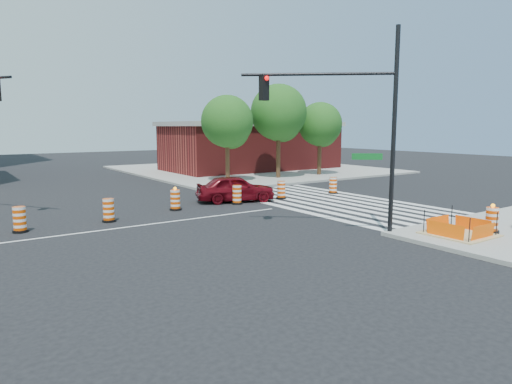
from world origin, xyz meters
TOP-DOWN VIEW (x-y plane):
  - ground at (0.00, 0.00)m, footprint 120.00×120.00m
  - sidewalk_ne at (18.00, 18.00)m, footprint 22.00×22.00m
  - crosswalk_east at (10.95, 0.00)m, footprint 6.75×13.50m
  - lane_centerline at (0.00, 0.00)m, footprint 14.00×0.12m
  - excavation_pit at (9.00, -9.00)m, footprint 2.20×2.20m
  - brick_storefront at (18.00, 18.00)m, footprint 16.50×8.50m
  - red_coupe at (6.70, 3.01)m, footprint 4.67×3.03m
  - signal_pole_se at (6.13, -6.10)m, footprint 4.55×3.80m
  - pit_drum at (10.33, -9.49)m, footprint 0.57×0.57m
  - tree_north_c at (10.63, 10.28)m, footprint 3.78×3.78m
  - tree_north_d at (15.32, 10.28)m, footprint 4.39×4.39m
  - tree_north_e at (19.60, 10.18)m, footprint 3.68×3.64m
  - median_drum_2 at (-4.31, 1.52)m, footprint 0.60×0.60m
  - median_drum_3 at (-0.80, 1.54)m, footprint 0.60×0.60m
  - median_drum_4 at (2.81, 2.47)m, footprint 0.60×0.60m
  - median_drum_5 at (6.32, 2.25)m, footprint 0.60×0.60m
  - median_drum_6 at (9.42, 2.34)m, footprint 0.60×0.60m
  - median_drum_7 at (13.35, 2.12)m, footprint 0.60×0.60m

SIDE VIEW (x-z plane):
  - ground at x=0.00m, z-range 0.00..0.00m
  - lane_centerline at x=0.00m, z-range 0.00..0.01m
  - crosswalk_east at x=10.95m, z-range 0.00..0.01m
  - sidewalk_ne at x=18.00m, z-range 0.00..0.15m
  - excavation_pit at x=9.00m, z-range -0.23..0.67m
  - median_drum_2 at x=-4.31m, z-range -0.03..0.99m
  - median_drum_3 at x=-0.80m, z-range -0.03..0.99m
  - median_drum_5 at x=6.32m, z-range -0.03..0.99m
  - median_drum_6 at x=9.42m, z-range -0.03..0.99m
  - median_drum_7 at x=13.35m, z-range -0.03..0.99m
  - median_drum_4 at x=2.81m, z-range -0.10..1.08m
  - pit_drum at x=10.33m, z-range 0.05..1.17m
  - red_coupe at x=6.70m, z-range 0.00..1.48m
  - brick_storefront at x=18.00m, z-range 0.02..4.62m
  - tree_north_e at x=19.60m, z-range 1.06..7.25m
  - tree_north_c at x=10.63m, z-range 1.10..7.53m
  - signal_pole_se at x=6.13m, z-range 0.87..8.54m
  - tree_north_d at x=15.32m, z-range 1.28..8.73m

